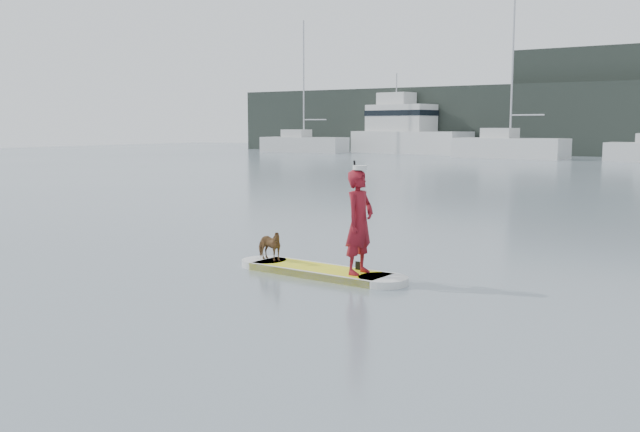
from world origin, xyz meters
The scene contains 10 objects.
ground centered at (0.00, 0.00, 0.00)m, with size 140.00×140.00×0.00m, color slate.
paddleboard centered at (-3.00, -0.39, 0.06)m, with size 3.30×0.96×0.12m.
paddler centered at (-2.21, -0.44, 0.96)m, with size 0.61×0.40×1.68m, color maroon.
white_cap centered at (-2.21, -0.44, 1.84)m, with size 0.22×0.22×0.07m, color silver.
dog centered at (-4.14, -0.32, 0.39)m, with size 0.29×0.64×0.54m, color brown.
paddle centered at (-2.37, -0.19, 0.80)m, with size 0.10×0.30×2.00m.
sailboat_a centered at (-34.29, 44.85, 0.84)m, with size 8.36×2.87×12.03m.
sailboat_c centered at (-14.36, 43.80, 0.91)m, with size 8.80×3.72×12.28m.
motor_yacht_b centered at (-25.49, 48.58, 2.03)m, with size 11.40×5.37×7.23m.
shore_building_west centered at (-10.00, 54.00, 4.50)m, with size 14.00×4.00×9.00m, color #202823.
Camera 1 is at (3.43, -10.28, 2.50)m, focal length 40.00 mm.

